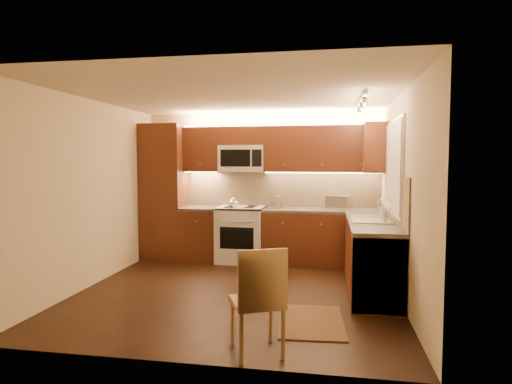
% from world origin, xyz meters
% --- Properties ---
extents(floor, '(4.00, 4.00, 0.01)m').
position_xyz_m(floor, '(0.00, 0.00, 0.00)').
color(floor, black).
rests_on(floor, ground).
extents(ceiling, '(4.00, 4.00, 0.01)m').
position_xyz_m(ceiling, '(0.00, 0.00, 2.50)').
color(ceiling, beige).
rests_on(ceiling, ground).
extents(wall_back, '(4.00, 0.01, 2.50)m').
position_xyz_m(wall_back, '(0.00, 2.00, 1.25)').
color(wall_back, beige).
rests_on(wall_back, ground).
extents(wall_front, '(4.00, 0.01, 2.50)m').
position_xyz_m(wall_front, '(0.00, -2.00, 1.25)').
color(wall_front, beige).
rests_on(wall_front, ground).
extents(wall_left, '(0.01, 4.00, 2.50)m').
position_xyz_m(wall_left, '(-2.00, 0.00, 1.25)').
color(wall_left, beige).
rests_on(wall_left, ground).
extents(wall_right, '(0.01, 4.00, 2.50)m').
position_xyz_m(wall_right, '(2.00, 0.00, 1.25)').
color(wall_right, beige).
rests_on(wall_right, ground).
extents(pantry, '(0.70, 0.60, 2.30)m').
position_xyz_m(pantry, '(-1.65, 1.70, 1.15)').
color(pantry, '#42170E').
rests_on(pantry, floor).
extents(base_cab_back_left, '(0.62, 0.60, 0.86)m').
position_xyz_m(base_cab_back_left, '(-0.99, 1.70, 0.43)').
color(base_cab_back_left, '#42170E').
rests_on(base_cab_back_left, floor).
extents(counter_back_left, '(0.62, 0.60, 0.04)m').
position_xyz_m(counter_back_left, '(-0.99, 1.70, 0.88)').
color(counter_back_left, '#353430').
rests_on(counter_back_left, base_cab_back_left).
extents(base_cab_back_right, '(1.92, 0.60, 0.86)m').
position_xyz_m(base_cab_back_right, '(1.04, 1.70, 0.43)').
color(base_cab_back_right, '#42170E').
rests_on(base_cab_back_right, floor).
extents(counter_back_right, '(1.92, 0.60, 0.04)m').
position_xyz_m(counter_back_right, '(1.04, 1.70, 0.88)').
color(counter_back_right, '#353430').
rests_on(counter_back_right, base_cab_back_right).
extents(base_cab_right, '(0.60, 2.00, 0.86)m').
position_xyz_m(base_cab_right, '(1.70, 0.40, 0.43)').
color(base_cab_right, '#42170E').
rests_on(base_cab_right, floor).
extents(counter_right, '(0.60, 2.00, 0.04)m').
position_xyz_m(counter_right, '(1.70, 0.40, 0.88)').
color(counter_right, '#353430').
rests_on(counter_right, base_cab_right).
extents(dishwasher, '(0.58, 0.60, 0.84)m').
position_xyz_m(dishwasher, '(1.70, -0.30, 0.43)').
color(dishwasher, silver).
rests_on(dishwasher, floor).
extents(backsplash_back, '(3.30, 0.02, 0.60)m').
position_xyz_m(backsplash_back, '(0.35, 1.99, 1.20)').
color(backsplash_back, tan).
rests_on(backsplash_back, wall_back).
extents(backsplash_right, '(0.02, 2.00, 0.60)m').
position_xyz_m(backsplash_right, '(1.99, 0.40, 1.20)').
color(backsplash_right, tan).
rests_on(backsplash_right, wall_right).
extents(upper_cab_back_left, '(0.62, 0.35, 0.75)m').
position_xyz_m(upper_cab_back_left, '(-0.99, 1.82, 1.88)').
color(upper_cab_back_left, '#42170E').
rests_on(upper_cab_back_left, wall_back).
extents(upper_cab_back_right, '(1.92, 0.35, 0.75)m').
position_xyz_m(upper_cab_back_right, '(1.04, 1.82, 1.88)').
color(upper_cab_back_right, '#42170E').
rests_on(upper_cab_back_right, wall_back).
extents(upper_cab_bridge, '(0.76, 0.35, 0.31)m').
position_xyz_m(upper_cab_bridge, '(-0.30, 1.82, 2.09)').
color(upper_cab_bridge, '#42170E').
rests_on(upper_cab_bridge, wall_back).
extents(upper_cab_right_corner, '(0.35, 0.50, 0.75)m').
position_xyz_m(upper_cab_right_corner, '(1.82, 1.40, 1.88)').
color(upper_cab_right_corner, '#42170E').
rests_on(upper_cab_right_corner, wall_right).
extents(stove, '(0.76, 0.65, 0.92)m').
position_xyz_m(stove, '(-0.30, 1.68, 0.46)').
color(stove, silver).
rests_on(stove, floor).
extents(microwave, '(0.76, 0.38, 0.44)m').
position_xyz_m(microwave, '(-0.30, 1.81, 1.72)').
color(microwave, silver).
rests_on(microwave, wall_back).
extents(window_frame, '(0.03, 1.44, 1.24)m').
position_xyz_m(window_frame, '(1.99, 0.55, 1.60)').
color(window_frame, silver).
rests_on(window_frame, wall_right).
extents(window_blinds, '(0.02, 1.36, 1.16)m').
position_xyz_m(window_blinds, '(1.97, 0.55, 1.60)').
color(window_blinds, silver).
rests_on(window_blinds, wall_right).
extents(sink, '(0.52, 0.86, 0.15)m').
position_xyz_m(sink, '(1.70, 0.55, 0.98)').
color(sink, silver).
rests_on(sink, counter_right).
extents(faucet, '(0.20, 0.04, 0.30)m').
position_xyz_m(faucet, '(1.88, 0.55, 1.05)').
color(faucet, silver).
rests_on(faucet, counter_right).
extents(track_light_bar, '(0.04, 1.20, 0.03)m').
position_xyz_m(track_light_bar, '(1.55, 0.40, 2.46)').
color(track_light_bar, silver).
rests_on(track_light_bar, ceiling).
extents(kettle, '(0.19, 0.19, 0.19)m').
position_xyz_m(kettle, '(-0.39, 1.54, 1.02)').
color(kettle, silver).
rests_on(kettle, stove).
extents(toaster_oven, '(0.45, 0.40, 0.22)m').
position_xyz_m(toaster_oven, '(1.31, 1.74, 1.01)').
color(toaster_oven, silver).
rests_on(toaster_oven, counter_back_right).
extents(knife_block, '(0.11, 0.17, 0.21)m').
position_xyz_m(knife_block, '(0.32, 1.76, 1.01)').
color(knife_block, '#A5834A').
rests_on(knife_block, counter_back_right).
extents(spice_jar_a, '(0.06, 0.06, 0.10)m').
position_xyz_m(spice_jar_a, '(0.14, 1.84, 0.95)').
color(spice_jar_a, silver).
rests_on(spice_jar_a, counter_back_right).
extents(spice_jar_b, '(0.05, 0.05, 0.09)m').
position_xyz_m(spice_jar_b, '(0.34, 1.84, 0.95)').
color(spice_jar_b, olive).
rests_on(spice_jar_b, counter_back_right).
extents(spice_jar_c, '(0.06, 0.06, 0.09)m').
position_xyz_m(spice_jar_c, '(0.36, 1.94, 0.94)').
color(spice_jar_c, silver).
rests_on(spice_jar_c, counter_back_right).
extents(spice_jar_d, '(0.05, 0.05, 0.11)m').
position_xyz_m(spice_jar_d, '(0.14, 1.86, 0.95)').
color(spice_jar_d, olive).
rests_on(spice_jar_d, counter_back_right).
extents(soap_bottle, '(0.11, 0.11, 0.19)m').
position_xyz_m(soap_bottle, '(1.91, 1.02, 0.99)').
color(soap_bottle, '#BCBDC1').
rests_on(soap_bottle, counter_right).
extents(rug, '(0.73, 1.03, 0.01)m').
position_xyz_m(rug, '(0.98, -0.90, 0.01)').
color(rug, black).
rests_on(rug, floor).
extents(dining_chair, '(0.56, 0.56, 0.95)m').
position_xyz_m(dining_chair, '(0.54, -1.70, 0.48)').
color(dining_chair, '#A5834A').
rests_on(dining_chair, floor).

